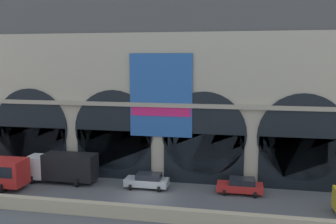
{
  "coord_description": "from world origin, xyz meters",
  "views": [
    {
      "loc": [
        8.63,
        -33.12,
        13.11
      ],
      "look_at": [
        1.13,
        5.0,
        7.53
      ],
      "focal_mm": 40.26,
      "sensor_mm": 36.0,
      "label": 1
    }
  ],
  "objects": [
    {
      "name": "quay_parapet_wall",
      "position": [
        0.0,
        -4.79,
        0.57
      ],
      "size": [
        90.0,
        0.7,
        1.14
      ],
      "primitive_type": "cube",
      "color": "#BCAD8C",
      "rests_on": "ground"
    },
    {
      "name": "car_center",
      "position": [
        -0.53,
        2.52,
        0.8
      ],
      "size": [
        4.4,
        2.22,
        1.55
      ],
      "color": "#ADB2B7",
      "rests_on": "ground"
    },
    {
      "name": "station_building",
      "position": [
        0.03,
        7.71,
        9.65
      ],
      "size": [
        50.74,
        5.83,
        19.87
      ],
      "color": "#B2A891",
      "rests_on": "ground"
    },
    {
      "name": "ground_plane",
      "position": [
        0.0,
        0.0,
        0.0
      ],
      "size": [
        200.0,
        200.0,
        0.0
      ],
      "primitive_type": "plane",
      "color": "#54565B"
    },
    {
      "name": "car_mideast",
      "position": [
        8.75,
        2.77,
        0.8
      ],
      "size": [
        4.4,
        2.22,
        1.55
      ],
      "color": "red",
      "rests_on": "ground"
    },
    {
      "name": "box_truck_midwest",
      "position": [
        -9.83,
        2.62,
        1.7
      ],
      "size": [
        7.5,
        2.91,
        3.12
      ],
      "color": "white",
      "rests_on": "ground"
    }
  ]
}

